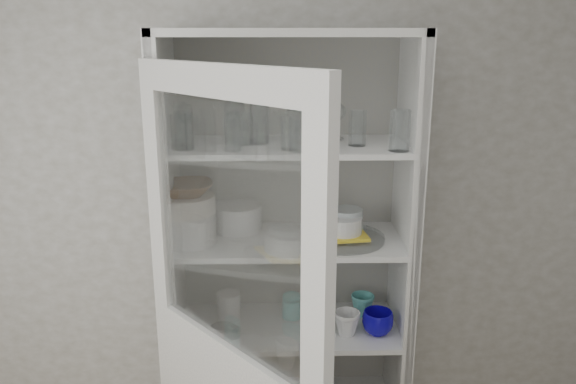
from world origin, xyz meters
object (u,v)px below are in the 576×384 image
at_px(goblet_1, 236,118).
at_px(teal_jar, 292,307).
at_px(goblet_2, 295,120).
at_px(mug_blue, 378,323).
at_px(white_canister, 229,306).
at_px(goblet_3, 337,120).
at_px(mug_teal, 363,305).
at_px(terracotta_bowl, 185,189).
at_px(yellow_trivet, 343,234).
at_px(goblet_0, 234,117).
at_px(plate_stack_front, 187,227).
at_px(measuring_cups, 223,331).
at_px(plate_stack_back, 237,217).
at_px(grey_bowl_stack, 347,223).
at_px(white_ramekin, 343,225).
at_px(glass_platter, 342,238).
at_px(pantry_cabinet, 288,300).
at_px(cream_bowl, 186,204).
at_px(mug_white, 347,323).

bearing_deg(goblet_1, teal_jar, -3.12).
xyz_separation_m(goblet_1, goblet_2, (0.24, 0.03, -0.01)).
relative_size(mug_blue, white_canister, 1.07).
xyz_separation_m(goblet_3, mug_teal, (0.14, -0.01, -0.83)).
relative_size(goblet_2, terracotta_bowl, 0.72).
xyz_separation_m(goblet_1, goblet_3, (0.41, 0.01, -0.01)).
relative_size(yellow_trivet, teal_jar, 1.81).
xyz_separation_m(goblet_0, mug_teal, (0.55, -0.00, -0.85)).
height_order(plate_stack_front, measuring_cups, plate_stack_front).
distance_m(plate_stack_back, grey_bowl_stack, 0.47).
bearing_deg(grey_bowl_stack, white_ramekin, -115.54).
height_order(yellow_trivet, teal_jar, yellow_trivet).
bearing_deg(goblet_2, glass_platter, -35.94).
distance_m(plate_stack_front, white_canister, 0.44).
relative_size(goblet_0, measuring_cups, 1.81).
xyz_separation_m(plate_stack_front, grey_bowl_stack, (0.66, 0.05, -0.00)).
xyz_separation_m(goblet_1, teal_jar, (0.23, -0.01, -0.84)).
bearing_deg(white_canister, white_ramekin, -9.89).
height_order(pantry_cabinet, plate_stack_front, pantry_cabinet).
height_order(goblet_0, yellow_trivet, goblet_0).
xyz_separation_m(pantry_cabinet, glass_platter, (0.22, -0.10, 0.33)).
height_order(cream_bowl, glass_platter, cream_bowl).
height_order(white_ramekin, white_canister, white_ramekin).
distance_m(goblet_1, terracotta_bowl, 0.35).
height_order(glass_platter, white_ramekin, white_ramekin).
xyz_separation_m(goblet_0, teal_jar, (0.24, -0.02, -0.84)).
bearing_deg(terracotta_bowl, measuring_cups, -22.52).
distance_m(goblet_0, goblet_2, 0.25).
distance_m(yellow_trivet, measuring_cups, 0.65).
distance_m(mug_teal, white_canister, 0.60).
xyz_separation_m(plate_stack_front, mug_teal, (0.75, 0.12, -0.41)).
distance_m(plate_stack_back, cream_bowl, 0.27).
bearing_deg(grey_bowl_stack, yellow_trivet, -115.54).
bearing_deg(mug_teal, plate_stack_back, 168.99).
distance_m(goblet_2, white_ramekin, 0.48).
bearing_deg(terracotta_bowl, cream_bowl, 180.00).
xyz_separation_m(goblet_1, mug_white, (0.46, -0.17, -0.84)).
relative_size(plate_stack_back, terracotta_bowl, 0.96).
relative_size(goblet_3, yellow_trivet, 0.89).
xyz_separation_m(goblet_2, mug_blue, (0.34, -0.20, -0.83)).
xyz_separation_m(goblet_0, plate_stack_front, (-0.19, -0.12, -0.43)).
xyz_separation_m(terracotta_bowl, mug_blue, (0.79, -0.05, -0.57)).
bearing_deg(goblet_1, cream_bowl, -150.13).
bearing_deg(mug_teal, white_canister, 174.65).
height_order(plate_stack_back, measuring_cups, plate_stack_back).
bearing_deg(teal_jar, plate_stack_front, -166.68).
bearing_deg(goblet_3, mug_teal, -2.34).
xyz_separation_m(goblet_3, yellow_trivet, (0.02, -0.11, -0.46)).
distance_m(glass_platter, mug_white, 0.36).
xyz_separation_m(cream_bowl, grey_bowl_stack, (0.66, 0.05, -0.10)).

